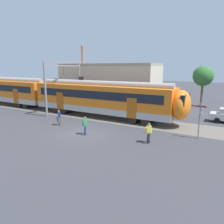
% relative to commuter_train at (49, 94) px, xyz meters
% --- Properties ---
extents(ground_plane, '(160.00, 160.00, 0.00)m').
position_rel_commuter_train_xyz_m(ground_plane, '(11.02, -6.48, -2.25)').
color(ground_plane, '#38383D').
extents(track_bed, '(80.00, 4.40, 0.01)m').
position_rel_commuter_train_xyz_m(track_bed, '(-2.48, 0.00, -2.25)').
color(track_bed, '#605951').
rests_on(track_bed, ground).
extents(commuter_train, '(38.05, 3.07, 4.73)m').
position_rel_commuter_train_xyz_m(commuter_train, '(0.00, 0.00, 0.00)').
color(commuter_train, '#B2ADA8').
rests_on(commuter_train, ground).
extents(pedestrian_navy, '(0.69, 0.45, 1.67)m').
position_rel_commuter_train_xyz_m(pedestrian_navy, '(7.26, -5.51, -1.29)').
color(pedestrian_navy, '#6B6051').
rests_on(pedestrian_navy, ground).
extents(pedestrian_green, '(0.57, 0.66, 1.67)m').
position_rel_commuter_train_xyz_m(pedestrian_green, '(11.45, -6.67, -1.26)').
color(pedestrian_green, navy).
rests_on(pedestrian_green, ground).
extents(pedestrian_yellow, '(0.51, 0.70, 1.67)m').
position_rel_commuter_train_xyz_m(pedestrian_yellow, '(17.05, -5.87, -1.26)').
color(pedestrian_yellow, '#28282D').
rests_on(pedestrian_yellow, ground).
extents(catenary_gantry, '(0.24, 6.64, 6.53)m').
position_rel_commuter_train_xyz_m(catenary_gantry, '(2.95, 0.00, 2.06)').
color(catenary_gantry, gray).
rests_on(catenary_gantry, ground).
extents(crossing_signal, '(0.96, 0.22, 3.00)m').
position_rel_commuter_train_xyz_m(crossing_signal, '(20.23, -2.72, -0.24)').
color(crossing_signal, gray).
rests_on(crossing_signal, ground).
extents(background_building, '(15.58, 5.00, 9.20)m').
position_rel_commuter_train_xyz_m(background_building, '(5.22, 7.18, 0.95)').
color(background_building, beige).
rests_on(background_building, ground).
extents(street_tree_right, '(3.00, 3.00, 6.10)m').
position_rel_commuter_train_xyz_m(street_tree_right, '(17.84, 13.75, 2.31)').
color(street_tree_right, brown).
rests_on(street_tree_right, ground).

